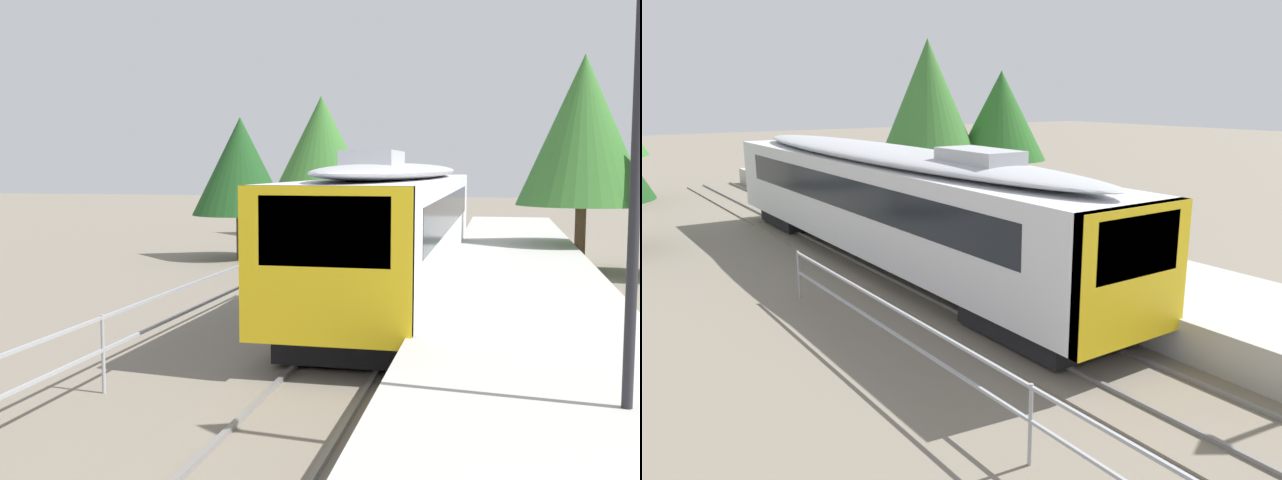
{
  "view_description": "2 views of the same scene",
  "coord_description": "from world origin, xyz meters",
  "views": [
    {
      "loc": [
        2.67,
        10.43,
        3.53
      ],
      "look_at": [
        -1.0,
        26.0,
        2.0
      ],
      "focal_mm": 42.82,
      "sensor_mm": 36.0,
      "label": 1
    },
    {
      "loc": [
        -8.56,
        15.09,
        5.14
      ],
      "look_at": [
        -1.0,
        26.0,
        2.0
      ],
      "focal_mm": 34.92,
      "sensor_mm": 36.0,
      "label": 2
    }
  ],
  "objects": [
    {
      "name": "track_rails",
      "position": [
        0.0,
        22.0,
        0.03
      ],
      "size": [
        3.2,
        60.0,
        0.14
      ],
      "color": "slate",
      "rests_on": "ground"
    },
    {
      "name": "tree_behind_carpark",
      "position": [
        -7.04,
        38.31,
        3.56
      ],
      "size": [
        3.72,
        3.72,
        5.44
      ],
      "color": "brown",
      "rests_on": "ground"
    },
    {
      "name": "tree_distant_centre",
      "position": [
        5.37,
        37.66,
        4.77
      ],
      "size": [
        4.36,
        4.36,
        7.32
      ],
      "color": "brown",
      "rests_on": "ground"
    },
    {
      "name": "ground_plane",
      "position": [
        -3.0,
        22.0,
        0.0
      ],
      "size": [
        160.0,
        160.0,
        0.0
      ],
      "primitive_type": "plane",
      "color": "slate"
    },
    {
      "name": "station_platform",
      "position": [
        3.25,
        22.0,
        0.45
      ],
      "size": [
        3.9,
        60.0,
        0.9
      ],
      "primitive_type": "cube",
      "color": "#B7B5AD",
      "rests_on": "ground"
    },
    {
      "name": "commuter_train",
      "position": [
        0.0,
        31.37,
        2.14
      ],
      "size": [
        2.82,
        18.98,
        3.74
      ],
      "color": "silver",
      "rests_on": "track_rails"
    },
    {
      "name": "tree_behind_station_far",
      "position": [
        -6.25,
        48.57,
        4.7
      ],
      "size": [
        4.91,
        4.91,
        7.16
      ],
      "color": "brown",
      "rests_on": "ground"
    },
    {
      "name": "platform_lamp_mid_platform",
      "position": [
        4.08,
        19.12,
        4.62
      ],
      "size": [
        0.34,
        0.34,
        5.35
      ],
      "color": "#232328",
      "rests_on": "station_platform"
    }
  ]
}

